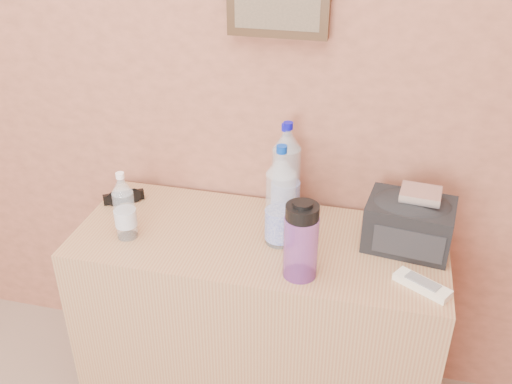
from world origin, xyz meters
TOP-DOWN VIEW (x-y plane):
  - dresser at (0.33, 1.74)m, footprint 1.14×0.48m
  - pet_large_b at (0.38, 1.91)m, footprint 0.09×0.09m
  - pet_large_c at (0.38, 1.92)m, footprint 0.08×0.08m
  - pet_large_d at (0.40, 1.74)m, footprint 0.09×0.09m
  - pet_small at (-0.06, 1.65)m, footprint 0.06×0.06m
  - nalgene_bottle at (0.49, 1.59)m, footprint 0.10×0.10m
  - sunglasses at (-0.17, 1.85)m, footprint 0.14×0.12m
  - ac_remote at (0.82, 1.61)m, footprint 0.16×0.12m
  - toiletry_bag at (0.77, 1.81)m, footprint 0.27×0.21m
  - foil_packet at (0.79, 1.81)m, footprint 0.12×0.11m

SIDE VIEW (x-z plane):
  - dresser at x=0.33m, z-range 0.00..0.72m
  - ac_remote at x=0.82m, z-range 0.72..0.74m
  - sunglasses at x=-0.17m, z-range 0.72..0.75m
  - toiletry_bag at x=0.77m, z-range 0.72..0.88m
  - pet_small at x=-0.06m, z-range 0.70..0.92m
  - nalgene_bottle at x=0.49m, z-range 0.71..0.95m
  - pet_large_c at x=0.38m, z-range 0.70..1.01m
  - pet_large_b at x=0.38m, z-range 0.70..1.02m
  - pet_large_d at x=0.40m, z-range 0.70..1.02m
  - foil_packet at x=0.79m, z-range 0.88..0.91m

